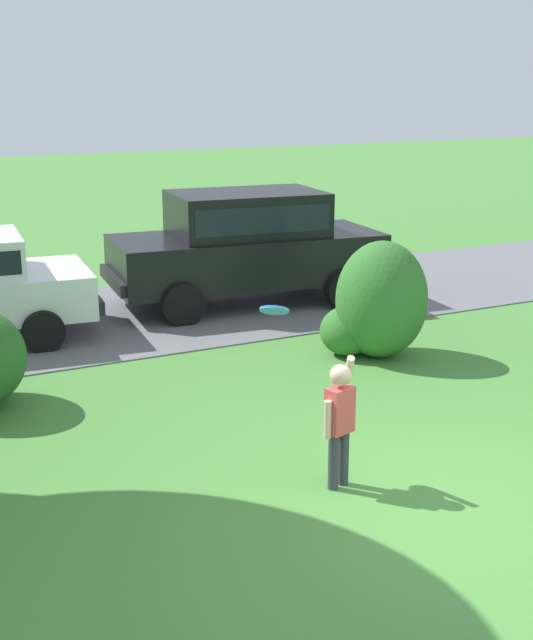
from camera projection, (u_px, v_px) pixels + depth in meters
name	position (u px, v px, depth m)	size (l,w,h in m)	color
ground_plane	(447.00, 520.00, 7.45)	(80.00, 80.00, 0.00)	#478438
driveway_strip	(152.00, 313.00, 14.05)	(28.00, 4.40, 0.02)	slate
shrub_centre	(377.00, 304.00, 11.71)	(1.39, 1.27, 1.62)	#33702B
parked_suv	(247.00, 242.00, 14.43)	(4.86, 2.45, 1.92)	black
child_thrower	(339.00, 415.00, 7.89)	(0.41, 0.34, 1.29)	#383842
frisbee	(274.00, 310.00, 8.07)	(0.31, 0.27, 0.21)	#337FDB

